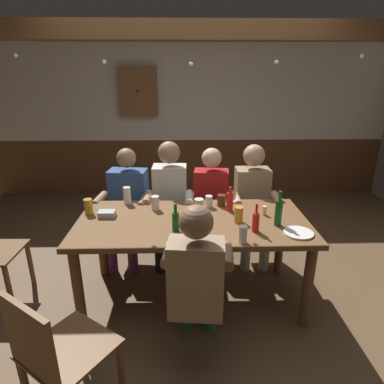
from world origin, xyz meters
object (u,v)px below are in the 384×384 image
at_px(plate_0, 298,233).
at_px(bottle_3, 230,201).
at_px(wall_dart_cabinet, 138,91).
at_px(condiment_caddy, 107,214).
at_px(pint_glass_6, 155,203).
at_px(chair_empty_near_left, 56,355).
at_px(table_candle, 264,211).
at_px(person_2, 211,202).
at_px(dining_table, 192,231).
at_px(pint_glass_7, 239,215).
at_px(pint_glass_3, 209,201).
at_px(pint_glass_4, 127,195).
at_px(pint_glass_2, 243,234).
at_px(bottle_2, 279,212).
at_px(pint_glass_0, 221,200).
at_px(pint_glass_1, 88,206).
at_px(person_0, 127,202).
at_px(person_4, 197,278).
at_px(bottle_0, 256,222).
at_px(person_3, 253,198).
at_px(pint_glass_5, 199,206).
at_px(person_1, 170,197).
at_px(bottle_1, 176,221).

distance_m(plate_0, bottle_3, 0.66).
bearing_deg(wall_dart_cabinet, condiment_caddy, -89.80).
bearing_deg(pint_glass_6, chair_empty_near_left, -108.48).
bearing_deg(table_candle, pint_glass_6, 171.35).
relative_size(person_2, bottle_3, 5.41).
relative_size(dining_table, pint_glass_7, 14.55).
distance_m(bottle_3, pint_glass_6, 0.66).
relative_size(chair_empty_near_left, pint_glass_3, 8.33).
height_order(pint_glass_3, pint_glass_4, pint_glass_4).
xyz_separation_m(dining_table, table_candle, (0.62, 0.09, 0.14)).
bearing_deg(pint_glass_2, bottle_2, 40.16).
bearing_deg(wall_dart_cabinet, pint_glass_0, -66.27).
relative_size(condiment_caddy, pint_glass_1, 1.05).
xyz_separation_m(table_candle, pint_glass_1, (-1.52, 0.07, 0.03)).
distance_m(person_0, person_4, 1.50).
relative_size(pint_glass_0, pint_glass_6, 0.85).
height_order(bottle_0, pint_glass_2, bottle_0).
bearing_deg(bottle_0, table_candle, 65.16).
bearing_deg(dining_table, person_3, 46.59).
bearing_deg(bottle_3, person_4, -110.63).
bearing_deg(pint_glass_7, pint_glass_5, 151.18).
height_order(person_0, pint_glass_1, person_0).
bearing_deg(chair_empty_near_left, person_1, 107.92).
bearing_deg(pint_glass_5, person_3, 43.23).
xyz_separation_m(person_0, person_4, (0.67, -1.35, -0.00)).
relative_size(person_1, condiment_caddy, 9.08).
bearing_deg(pint_glass_1, pint_glass_2, -23.78).
bearing_deg(condiment_caddy, table_candle, 0.07).
height_order(person_0, plate_0, person_0).
relative_size(dining_table, bottle_0, 8.46).
height_order(person_2, bottle_3, person_2).
bearing_deg(person_2, pint_glass_0, 106.77).
distance_m(table_candle, wall_dart_cabinet, 2.98).
bearing_deg(bottle_3, pint_glass_7, -80.22).
bearing_deg(person_1, bottle_1, 96.70).
xyz_separation_m(dining_table, pint_glass_3, (0.16, 0.29, 0.15)).
xyz_separation_m(person_3, pint_glass_2, (-0.30, -1.07, 0.14)).
bearing_deg(bottle_3, pint_glass_3, 153.39).
height_order(pint_glass_2, wall_dart_cabinet, wall_dart_cabinet).
xyz_separation_m(bottle_1, pint_glass_1, (-0.76, 0.35, -0.02)).
xyz_separation_m(table_candle, pint_glass_7, (-0.25, -0.14, 0.03)).
bearing_deg(bottle_0, pint_glass_5, 140.67).
distance_m(person_2, pint_glass_2, 1.08).
relative_size(dining_table, bottle_3, 8.66).
xyz_separation_m(plate_0, pint_glass_3, (-0.64, 0.55, 0.05)).
bearing_deg(pint_glass_3, bottle_1, -121.44).
relative_size(person_3, pint_glass_0, 11.59).
bearing_deg(pint_glass_4, person_3, 13.21).
xyz_separation_m(condiment_caddy, bottle_1, (0.59, -0.28, 0.06)).
bearing_deg(pint_glass_2, pint_glass_4, 140.58).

